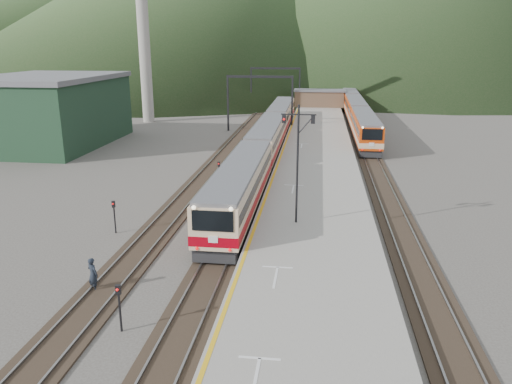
# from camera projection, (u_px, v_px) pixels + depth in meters

# --- Properties ---
(ground) EXTENTS (400.00, 400.00, 0.00)m
(ground) POSITION_uv_depth(u_px,v_px,m) (169.00, 361.00, 20.19)
(ground) COLOR #47423D
(ground) RESTS_ON ground
(track_main) EXTENTS (2.60, 200.00, 0.23)m
(track_main) POSITION_uv_depth(u_px,v_px,m) (269.00, 153.00, 58.20)
(track_main) COLOR black
(track_main) RESTS_ON ground
(track_far) EXTENTS (2.60, 200.00, 0.23)m
(track_far) POSITION_uv_depth(u_px,v_px,m) (227.00, 152.00, 58.80)
(track_far) COLOR black
(track_far) RESTS_ON ground
(track_second) EXTENTS (2.60, 200.00, 0.23)m
(track_second) POSITION_uv_depth(u_px,v_px,m) (369.00, 155.00, 56.82)
(track_second) COLOR black
(track_second) RESTS_ON ground
(platform) EXTENTS (8.00, 100.00, 1.00)m
(platform) POSITION_uv_depth(u_px,v_px,m) (317.00, 154.00, 55.50)
(platform) COLOR gray
(platform) RESTS_ON ground
(gantry_near) EXTENTS (9.55, 0.25, 8.00)m
(gantry_near) POSITION_uv_depth(u_px,v_px,m) (260.00, 93.00, 71.22)
(gantry_near) COLOR black
(gantry_near) RESTS_ON ground
(gantry_far) EXTENTS (9.55, 0.25, 8.00)m
(gantry_far) POSITION_uv_depth(u_px,v_px,m) (275.00, 80.00, 94.99)
(gantry_far) COLOR black
(gantry_far) RESTS_ON ground
(warehouse) EXTENTS (14.50, 20.50, 8.60)m
(warehouse) POSITION_uv_depth(u_px,v_px,m) (48.00, 110.00, 62.25)
(warehouse) COLOR #193121
(warehouse) RESTS_ON ground
(smokestack) EXTENTS (1.80, 1.80, 30.00)m
(smokestack) POSITION_uv_depth(u_px,v_px,m) (143.00, 25.00, 77.49)
(smokestack) COLOR #9E998E
(smokestack) RESTS_ON ground
(station_shed) EXTENTS (9.40, 4.40, 3.10)m
(station_shed) POSITION_uv_depth(u_px,v_px,m) (319.00, 98.00, 92.94)
(station_shed) COLOR brown
(station_shed) RESTS_ON platform
(hill_d) EXTENTS (200.00, 200.00, 55.00)m
(hill_d) POSITION_uv_depth(u_px,v_px,m) (75.00, 12.00, 254.90)
(hill_d) COLOR #294C21
(hill_d) RESTS_ON ground
(main_train) EXTENTS (2.88, 59.13, 3.52)m
(main_train) POSITION_uv_depth(u_px,v_px,m) (267.00, 139.00, 56.14)
(main_train) COLOR #DAB68E
(main_train) RESTS_ON track_main
(second_train) EXTENTS (2.67, 54.90, 3.26)m
(second_train) POSITION_uv_depth(u_px,v_px,m) (355.00, 111.00, 80.53)
(second_train) COLOR #C33B0A
(second_train) RESTS_ON track_second
(signal_mast) EXTENTS (2.20, 0.25, 7.70)m
(signal_mast) POSITION_uv_depth(u_px,v_px,m) (298.00, 153.00, 31.59)
(signal_mast) COLOR black
(signal_mast) RESTS_ON platform
(short_signal_a) EXTENTS (0.24, 0.18, 2.27)m
(short_signal_a) POSITION_uv_depth(u_px,v_px,m) (119.00, 302.00, 21.84)
(short_signal_a) COLOR black
(short_signal_a) RESTS_ON ground
(short_signal_b) EXTENTS (0.24, 0.19, 2.27)m
(short_signal_b) POSITION_uv_depth(u_px,v_px,m) (219.00, 170.00, 44.41)
(short_signal_b) COLOR black
(short_signal_b) RESTS_ON ground
(short_signal_c) EXTENTS (0.25, 0.21, 2.27)m
(short_signal_c) POSITION_uv_depth(u_px,v_px,m) (114.00, 212.00, 33.37)
(short_signal_c) COLOR black
(short_signal_c) RESTS_ON ground
(worker) EXTENTS (0.79, 0.70, 1.82)m
(worker) POSITION_uv_depth(u_px,v_px,m) (93.00, 274.00, 25.68)
(worker) COLOR black
(worker) RESTS_ON ground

